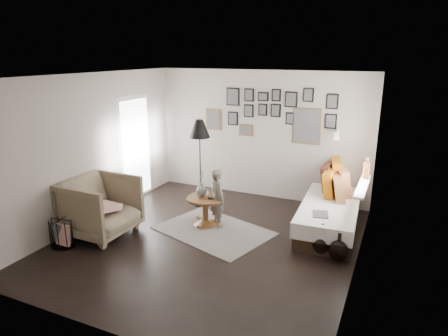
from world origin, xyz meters
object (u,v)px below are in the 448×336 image
at_px(daybed, 331,210).
at_px(armchair, 100,207).
at_px(vase, 201,189).
at_px(floor_lamp, 200,132).
at_px(demijohn_large, 322,242).
at_px(child, 218,198).
at_px(pedestal_table, 205,212).
at_px(demijohn_small, 338,250).
at_px(magazine_basket, 62,233).

height_order(daybed, armchair, daybed).
distance_m(vase, floor_lamp, 1.22).
relative_size(demijohn_large, child, 0.47).
bearing_deg(demijohn_large, child, 171.93).
distance_m(pedestal_table, demijohn_large, 2.08).
bearing_deg(daybed, armchair, -155.12).
bearing_deg(demijohn_small, child, 169.75).
height_order(pedestal_table, magazine_basket, pedestal_table).
distance_m(pedestal_table, child, 0.36).
bearing_deg(child, demijohn_large, -142.99).
bearing_deg(demijohn_small, armchair, -169.34).
relative_size(pedestal_table, armchair, 0.61).
bearing_deg(demijohn_large, armchair, -166.66).
bearing_deg(floor_lamp, magazine_basket, -115.06).
height_order(floor_lamp, demijohn_small, floor_lamp).
xyz_separation_m(demijohn_small, child, (-2.11, 0.38, 0.35)).
xyz_separation_m(floor_lamp, child, (0.74, -0.77, -0.96)).
bearing_deg(magazine_basket, demijohn_small, 17.96).
bearing_deg(magazine_basket, pedestal_table, 44.56).
relative_size(pedestal_table, demijohn_small, 1.48).
xyz_separation_m(armchair, floor_lamp, (0.89, 1.86, 0.99)).
relative_size(pedestal_table, child, 0.63).
xyz_separation_m(armchair, demijohn_large, (3.48, 0.82, -0.30)).
height_order(armchair, floor_lamp, floor_lamp).
distance_m(daybed, demijohn_small, 1.19).
distance_m(daybed, child, 1.95).
distance_m(vase, demijohn_large, 2.21).
relative_size(vase, child, 0.45).
relative_size(vase, daybed, 0.21).
height_order(armchair, child, child).
height_order(pedestal_table, vase, vase).
distance_m(daybed, demijohn_large, 1.02).
relative_size(magazine_basket, child, 0.43).
relative_size(vase, armchair, 0.43).
xyz_separation_m(pedestal_table, demijohn_small, (2.33, -0.34, -0.07)).
height_order(demijohn_large, child, child).
bearing_deg(floor_lamp, pedestal_table, -57.42).
bearing_deg(pedestal_table, armchair, -143.40).
bearing_deg(demijohn_large, floor_lamp, 158.21).
bearing_deg(child, pedestal_table, 54.88).
relative_size(pedestal_table, vase, 1.40).
bearing_deg(daybed, pedestal_table, -161.95).
bearing_deg(child, armchair, 78.67).
distance_m(floor_lamp, magazine_basket, 2.98).
relative_size(pedestal_table, floor_lamp, 0.38).
xyz_separation_m(vase, demijohn_small, (2.41, -0.36, -0.49)).
relative_size(armchair, demijohn_large, 2.22).
bearing_deg(floor_lamp, child, -46.10).
xyz_separation_m(pedestal_table, armchair, (-1.41, -1.05, 0.25)).
height_order(armchair, demijohn_small, armchair).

